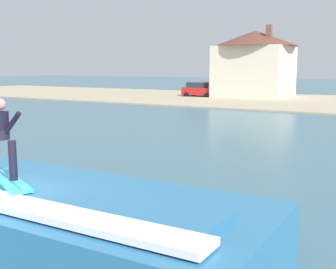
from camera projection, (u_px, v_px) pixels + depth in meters
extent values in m
cube|color=teal|center=(46.00, 219.00, 8.96)|extent=(9.49, 3.58, 1.27)
cube|color=teal|center=(27.00, 192.00, 8.47)|extent=(8.06, 1.61, 0.14)
cube|color=#33A5CC|center=(8.00, 180.00, 8.89)|extent=(2.15, 1.36, 0.06)
cube|color=black|center=(8.00, 179.00, 8.88)|extent=(1.82, 0.94, 0.01)
cylinder|color=black|center=(13.00, 160.00, 8.72)|extent=(0.16, 0.16, 0.81)
cylinder|color=black|center=(1.00, 126.00, 8.76)|extent=(0.32, 0.32, 0.57)
sphere|color=#D48D89|center=(0.00, 104.00, 8.69)|extent=(0.24, 0.24, 0.24)
cylinder|color=black|center=(13.00, 122.00, 8.57)|extent=(0.46, 0.10, 0.46)
cube|color=red|center=(200.00, 91.00, 52.89)|extent=(4.16, 1.87, 0.90)
cube|color=#262D38|center=(198.00, 85.00, 52.92)|extent=(2.29, 1.68, 0.64)
cylinder|color=black|center=(213.00, 95.00, 53.13)|extent=(0.64, 0.22, 0.64)
cylinder|color=black|center=(206.00, 96.00, 51.45)|extent=(0.64, 0.22, 0.64)
cylinder|color=black|center=(193.00, 94.00, 54.47)|extent=(0.64, 0.22, 0.64)
cylinder|color=black|center=(186.00, 95.00, 52.79)|extent=(0.64, 0.22, 0.64)
cube|color=beige|center=(254.00, 72.00, 52.00)|extent=(8.10, 8.07, 6.12)
cone|color=brown|center=(255.00, 38.00, 51.38)|extent=(10.04, 10.04, 1.86)
cube|color=brown|center=(269.00, 33.00, 49.27)|extent=(0.60, 0.60, 1.80)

